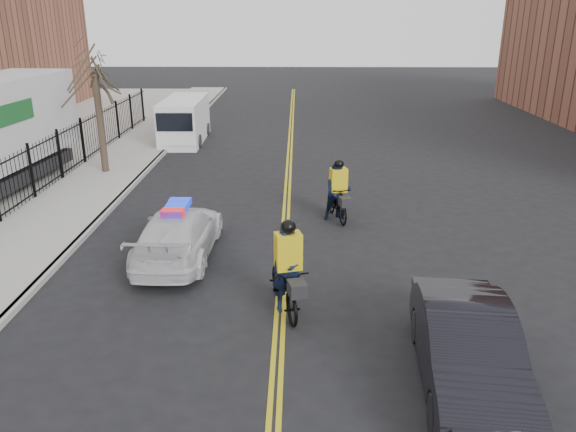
% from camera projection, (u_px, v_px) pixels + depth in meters
% --- Properties ---
extents(ground, '(120.00, 120.00, 0.00)m').
position_uv_depth(ground, '(282.00, 285.00, 13.85)').
color(ground, black).
rests_on(ground, ground).
extents(center_line_left, '(0.10, 60.00, 0.01)m').
position_uv_depth(center_line_left, '(285.00, 189.00, 21.37)').
color(center_line_left, gold).
rests_on(center_line_left, ground).
extents(center_line_right, '(0.10, 60.00, 0.01)m').
position_uv_depth(center_line_right, '(290.00, 189.00, 21.37)').
color(center_line_right, gold).
rests_on(center_line_right, ground).
extents(sidewalk, '(3.00, 60.00, 0.15)m').
position_uv_depth(sidewalk, '(92.00, 187.00, 21.46)').
color(sidewalk, gray).
rests_on(sidewalk, ground).
extents(curb, '(0.20, 60.00, 0.15)m').
position_uv_depth(curb, '(131.00, 187.00, 21.44)').
color(curb, gray).
rests_on(curb, ground).
extents(iron_fence, '(0.12, 28.00, 2.00)m').
position_uv_depth(iron_fence, '(49.00, 163.00, 21.17)').
color(iron_fence, black).
rests_on(iron_fence, ground).
extents(street_tree, '(3.20, 3.20, 4.80)m').
position_uv_depth(street_tree, '(96.00, 88.00, 22.17)').
color(street_tree, '#33291E').
rests_on(street_tree, sidewalk).
extents(police_cruiser, '(1.97, 4.70, 1.52)m').
position_uv_depth(police_cruiser, '(178.00, 233.00, 15.26)').
color(police_cruiser, silver).
rests_on(police_cruiser, ground).
extents(dark_sedan, '(1.98, 4.64, 1.49)m').
position_uv_depth(dark_sedan, '(467.00, 350.00, 9.88)').
color(dark_sedan, black).
rests_on(dark_sedan, ground).
extents(cargo_van, '(2.12, 5.29, 2.20)m').
position_uv_depth(cargo_van, '(184.00, 121.00, 28.94)').
color(cargo_van, white).
rests_on(cargo_van, ground).
extents(cyclist_near, '(1.32, 2.33, 2.16)m').
position_uv_depth(cyclist_near, '(288.00, 279.00, 12.48)').
color(cyclist_near, black).
rests_on(cyclist_near, ground).
extents(cyclist_far, '(1.03, 2.06, 2.00)m').
position_uv_depth(cyclist_far, '(338.00, 196.00, 18.03)').
color(cyclist_far, black).
rests_on(cyclist_far, ground).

